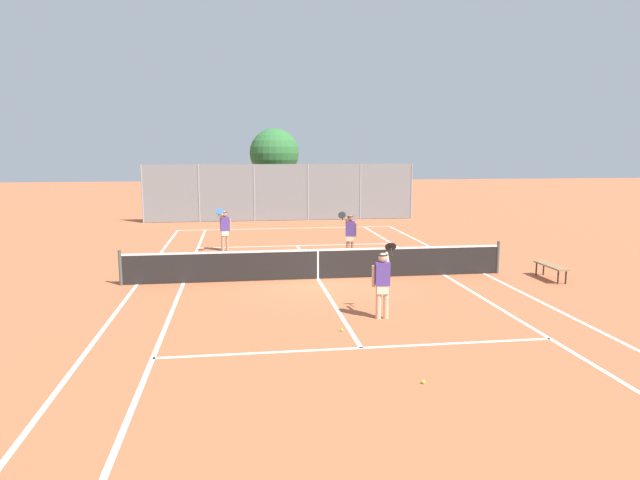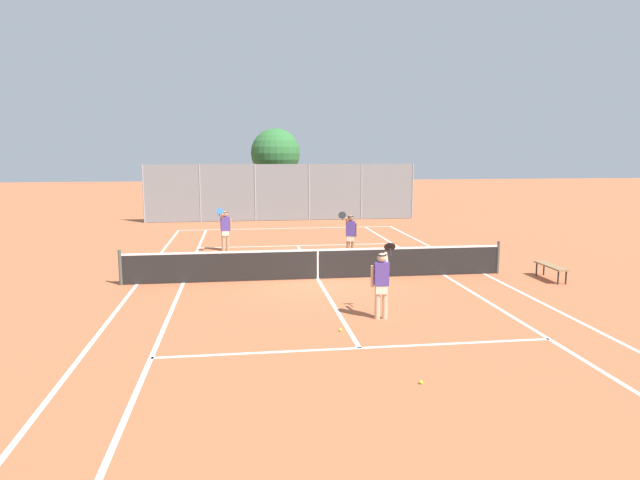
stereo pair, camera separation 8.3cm
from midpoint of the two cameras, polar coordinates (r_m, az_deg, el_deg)
The scene contains 13 objects.
ground_plane at distance 17.92m, azimuth -0.34°, elevation -3.92°, with size 120.00×120.00×0.00m, color #B25B38.
court_line_markings at distance 17.92m, azimuth -0.34°, elevation -3.91°, with size 11.10×23.90×0.01m.
tennis_net at distance 17.82m, azimuth -0.34°, elevation -2.32°, with size 12.00×0.10×1.07m.
player_near_side at distance 13.65m, azimuth 6.10°, elevation -4.06°, with size 0.73×0.72×1.77m.
player_far_left at distance 23.07m, azimuth -9.62°, elevation 1.18°, with size 0.58×0.80×1.77m.
player_far_right at distance 21.39m, azimuth 2.93°, elevation 0.70°, with size 0.81×0.70×1.77m.
loose_tennis_ball_0 at distance 19.99m, azimuth -1.12°, elevation -2.47°, with size 0.07×0.07×0.07m, color #D1DB33.
loose_tennis_ball_1 at distance 18.91m, azimuth -10.88°, elevation -3.30°, with size 0.07×0.07×0.07m, color #D1DB33.
loose_tennis_ball_2 at distance 10.28m, azimuth 10.08°, elevation -13.81°, with size 0.07×0.07×0.07m, color #D1DB33.
loose_tennis_ball_3 at distance 12.86m, azimuth 2.01°, elevation -8.97°, with size 0.07×0.07×0.07m, color #D1DB33.
courtside_bench at distance 19.16m, azimuth 21.98°, elevation -2.49°, with size 0.36×1.50×0.47m.
back_fence at distance 32.74m, azimuth -3.98°, elevation 4.77°, with size 15.47×0.08×3.25m.
tree_behind_left at distance 36.48m, azimuth -4.71°, elevation 8.48°, with size 3.11×3.11×5.38m.
Camera 1 is at (-2.41, -17.31, 3.98)m, focal length 32.00 mm.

